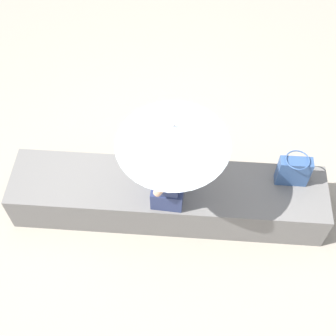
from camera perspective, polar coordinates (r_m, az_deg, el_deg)
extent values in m
plane|color=#9E9384|center=(4.66, -0.03, -5.06)|extent=(14.00, 14.00, 0.00)
cube|color=slate|center=(4.46, -0.04, -3.62)|extent=(2.99, 0.63, 0.45)
cube|color=navy|center=(4.12, 0.04, -2.60)|extent=(0.30, 0.36, 0.22)
cube|color=navy|center=(3.83, 0.04, 0.22)|extent=(0.22, 0.33, 0.48)
sphere|color=tan|center=(3.56, 0.04, 3.40)|extent=(0.20, 0.20, 0.20)
cylinder|color=tan|center=(3.70, -0.36, -2.06)|extent=(0.20, 0.08, 0.32)
cylinder|color=tan|center=(3.93, 0.42, 2.79)|extent=(0.20, 0.08, 0.32)
cylinder|color=#B7B7BC|center=(3.75, 0.58, 0.11)|extent=(0.02, 0.02, 1.03)
cone|color=silver|center=(3.42, 0.64, 4.15)|extent=(0.90, 0.90, 0.20)
sphere|color=#B7B7BC|center=(3.33, 0.66, 5.41)|extent=(0.03, 0.03, 0.03)
cube|color=#335184|center=(4.32, 15.33, -0.40)|extent=(0.29, 0.11, 0.32)
torus|color=#335184|center=(4.18, 15.85, 0.96)|extent=(0.22, 0.22, 0.01)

